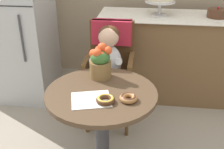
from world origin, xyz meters
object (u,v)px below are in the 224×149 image
at_px(seated_child, 108,60).
at_px(donut_mid, 128,98).
at_px(round_layer_cake, 217,13).
at_px(flower_vase, 100,61).
at_px(refrigerator, 17,20).
at_px(donut_front, 106,100).
at_px(cafe_table, 102,119).
at_px(wicker_chair, 111,57).

relative_size(seated_child, donut_mid, 6.65).
xyz_separation_m(seated_child, round_layer_cake, (0.99, 0.68, 0.26)).
height_order(flower_vase, refrigerator, refrigerator).
height_order(round_layer_cake, refrigerator, refrigerator).
bearing_deg(flower_vase, donut_front, -75.33).
distance_m(cafe_table, donut_front, 0.27).
height_order(cafe_table, wicker_chair, wicker_chair).
distance_m(donut_mid, refrigerator, 1.71).
height_order(seated_child, donut_mid, seated_child).
height_order(cafe_table, donut_mid, donut_mid).
bearing_deg(round_layer_cake, refrigerator, -174.68).
bearing_deg(donut_mid, cafe_table, 154.39).
bearing_deg(donut_front, refrigerator, 131.87).
relative_size(seated_child, donut_front, 6.35).
distance_m(wicker_chair, seated_child, 0.16).
height_order(seated_child, donut_front, seated_child).
relative_size(seated_child, flower_vase, 2.97).
relative_size(cafe_table, flower_vase, 2.95).
height_order(wicker_chair, round_layer_cake, round_layer_cake).
distance_m(donut_mid, flower_vase, 0.38).
bearing_deg(round_layer_cake, seated_child, -145.55).
height_order(donut_mid, flower_vase, flower_vase).
relative_size(donut_front, flower_vase, 0.47).
bearing_deg(refrigerator, flower_vase, -41.56).
bearing_deg(seated_child, round_layer_cake, 34.45).
distance_m(seated_child, donut_front, 0.74).
bearing_deg(refrigerator, wicker_chair, -18.47).
xyz_separation_m(flower_vase, refrigerator, (-1.01, 0.90, 0.01)).
distance_m(donut_mid, round_layer_cake, 1.58).
relative_size(wicker_chair, refrigerator, 0.56).
distance_m(wicker_chair, flower_vase, 0.59).
distance_m(seated_child, round_layer_cake, 1.23).
height_order(cafe_table, donut_front, donut_front).
relative_size(wicker_chair, round_layer_cake, 4.83).
bearing_deg(cafe_table, round_layer_cake, 53.63).
bearing_deg(donut_front, seated_child, 96.92).
bearing_deg(wicker_chair, seated_child, -86.39).
distance_m(cafe_table, flower_vase, 0.39).
bearing_deg(round_layer_cake, flower_vase, -132.33).
xyz_separation_m(donut_mid, round_layer_cake, (0.77, 1.37, 0.20)).
relative_size(wicker_chair, flower_vase, 3.90).
distance_m(donut_front, donut_mid, 0.14).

